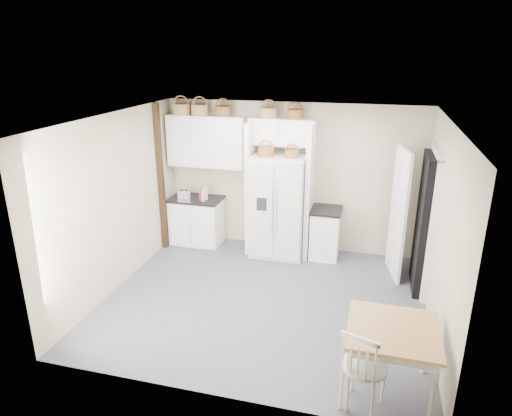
# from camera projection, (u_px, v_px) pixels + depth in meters

# --- Properties ---
(floor) EXTENTS (4.50, 4.50, 0.00)m
(floor) POSITION_uv_depth(u_px,v_px,m) (264.00, 300.00, 6.61)
(floor) COLOR #3F3D4B
(floor) RESTS_ON ground
(ceiling) EXTENTS (4.50, 4.50, 0.00)m
(ceiling) POSITION_uv_depth(u_px,v_px,m) (266.00, 119.00, 5.74)
(ceiling) COLOR white
(ceiling) RESTS_ON wall_back
(wall_back) EXTENTS (4.50, 0.00, 4.50)m
(wall_back) POSITION_uv_depth(u_px,v_px,m) (292.00, 177.00, 8.00)
(wall_back) COLOR tan
(wall_back) RESTS_ON floor
(wall_left) EXTENTS (0.00, 4.00, 4.00)m
(wall_left) POSITION_uv_depth(u_px,v_px,m) (117.00, 202.00, 6.72)
(wall_left) COLOR tan
(wall_left) RESTS_ON floor
(wall_right) EXTENTS (0.00, 4.00, 4.00)m
(wall_right) POSITION_uv_depth(u_px,v_px,m) (442.00, 232.00, 5.63)
(wall_right) COLOR tan
(wall_right) RESTS_ON floor
(refrigerator) EXTENTS (0.91, 0.73, 1.76)m
(refrigerator) POSITION_uv_depth(u_px,v_px,m) (279.00, 206.00, 7.84)
(refrigerator) COLOR silver
(refrigerator) RESTS_ON floor
(base_cab_left) EXTENTS (0.90, 0.57, 0.83)m
(base_cab_left) POSITION_uv_depth(u_px,v_px,m) (197.00, 221.00, 8.43)
(base_cab_left) COLOR white
(base_cab_left) RESTS_ON floor
(base_cab_right) EXTENTS (0.47, 0.57, 0.83)m
(base_cab_right) POSITION_uv_depth(u_px,v_px,m) (325.00, 234.00, 7.86)
(base_cab_right) COLOR white
(base_cab_right) RESTS_ON floor
(dining_table) EXTENTS (0.92, 0.92, 0.76)m
(dining_table) POSITION_uv_depth(u_px,v_px,m) (390.00, 360.00, 4.75)
(dining_table) COLOR olive
(dining_table) RESTS_ON floor
(windsor_chair) EXTENTS (0.57, 0.55, 0.95)m
(windsor_chair) POSITION_uv_depth(u_px,v_px,m) (364.00, 367.00, 4.50)
(windsor_chair) COLOR white
(windsor_chair) RESTS_ON floor
(counter_left) EXTENTS (0.94, 0.61, 0.04)m
(counter_left) POSITION_uv_depth(u_px,v_px,m) (196.00, 199.00, 8.28)
(counter_left) COLOR black
(counter_left) RESTS_ON base_cab_left
(counter_right) EXTENTS (0.51, 0.61, 0.04)m
(counter_right) POSITION_uv_depth(u_px,v_px,m) (326.00, 210.00, 7.71)
(counter_right) COLOR black
(counter_right) RESTS_ON base_cab_right
(toaster) EXTENTS (0.25, 0.18, 0.15)m
(toaster) POSITION_uv_depth(u_px,v_px,m) (184.00, 194.00, 8.23)
(toaster) COLOR silver
(toaster) RESTS_ON counter_left
(cookbook_red) EXTENTS (0.05, 0.15, 0.22)m
(cookbook_red) POSITION_uv_depth(u_px,v_px,m) (202.00, 194.00, 8.13)
(cookbook_red) COLOR #AC252D
(cookbook_red) RESTS_ON counter_left
(cookbook_cream) EXTENTS (0.06, 0.15, 0.22)m
(cookbook_cream) POSITION_uv_depth(u_px,v_px,m) (205.00, 194.00, 8.12)
(cookbook_cream) COLOR beige
(cookbook_cream) RESTS_ON counter_left
(basket_upper_a) EXTENTS (0.32, 0.32, 0.18)m
(basket_upper_a) POSITION_uv_depth(u_px,v_px,m) (181.00, 109.00, 7.93)
(basket_upper_a) COLOR #995F3B
(basket_upper_a) RESTS_ON upper_cabinet
(basket_upper_b) EXTENTS (0.31, 0.31, 0.18)m
(basket_upper_b) POSITION_uv_depth(u_px,v_px,m) (200.00, 110.00, 7.85)
(basket_upper_b) COLOR #995F3B
(basket_upper_b) RESTS_ON upper_cabinet
(basket_upper_c) EXTENTS (0.29, 0.29, 0.17)m
(basket_upper_c) POSITION_uv_depth(u_px,v_px,m) (223.00, 111.00, 7.75)
(basket_upper_c) COLOR brown
(basket_upper_c) RESTS_ON upper_cabinet
(basket_bridge_a) EXTENTS (0.29, 0.29, 0.17)m
(basket_bridge_a) POSITION_uv_depth(u_px,v_px,m) (269.00, 113.00, 7.56)
(basket_bridge_a) COLOR #995F3B
(basket_bridge_a) RESTS_ON bridge_cabinet
(basket_bridge_b) EXTENTS (0.27, 0.27, 0.15)m
(basket_bridge_b) POSITION_uv_depth(u_px,v_px,m) (295.00, 114.00, 7.46)
(basket_bridge_b) COLOR brown
(basket_bridge_b) RESTS_ON bridge_cabinet
(basket_fridge_a) EXTENTS (0.27, 0.27, 0.14)m
(basket_fridge_a) POSITION_uv_depth(u_px,v_px,m) (266.00, 152.00, 7.48)
(basket_fridge_a) COLOR brown
(basket_fridge_a) RESTS_ON refrigerator
(basket_fridge_b) EXTENTS (0.22, 0.22, 0.12)m
(basket_fridge_b) POSITION_uv_depth(u_px,v_px,m) (292.00, 154.00, 7.38)
(basket_fridge_b) COLOR brown
(basket_fridge_b) RESTS_ON refrigerator
(upper_cabinet) EXTENTS (1.40, 0.34, 0.90)m
(upper_cabinet) POSITION_uv_depth(u_px,v_px,m) (207.00, 141.00, 8.00)
(upper_cabinet) COLOR white
(upper_cabinet) RESTS_ON wall_back
(bridge_cabinet) EXTENTS (1.12, 0.34, 0.45)m
(bridge_cabinet) POSITION_uv_depth(u_px,v_px,m) (283.00, 132.00, 7.60)
(bridge_cabinet) COLOR white
(bridge_cabinet) RESTS_ON wall_back
(fridge_panel_left) EXTENTS (0.08, 0.60, 2.30)m
(fridge_panel_left) POSITION_uv_depth(u_px,v_px,m) (251.00, 188.00, 7.93)
(fridge_panel_left) COLOR white
(fridge_panel_left) RESTS_ON floor
(fridge_panel_right) EXTENTS (0.08, 0.60, 2.30)m
(fridge_panel_right) POSITION_uv_depth(u_px,v_px,m) (310.00, 192.00, 7.69)
(fridge_panel_right) COLOR white
(fridge_panel_right) RESTS_ON floor
(trim_post) EXTENTS (0.09, 0.09, 2.60)m
(trim_post) POSITION_uv_depth(u_px,v_px,m) (161.00, 179.00, 7.93)
(trim_post) COLOR black
(trim_post) RESTS_ON floor
(doorway_void) EXTENTS (0.18, 0.85, 2.05)m
(doorway_void) POSITION_uv_depth(u_px,v_px,m) (425.00, 224.00, 6.66)
(doorway_void) COLOR black
(doorway_void) RESTS_ON floor
(door_slab) EXTENTS (0.21, 0.79, 2.05)m
(door_slab) POSITION_uv_depth(u_px,v_px,m) (398.00, 214.00, 7.05)
(door_slab) COLOR white
(door_slab) RESTS_ON floor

